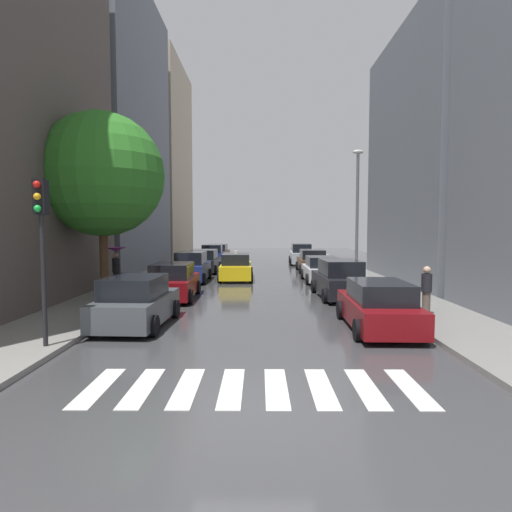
{
  "coord_description": "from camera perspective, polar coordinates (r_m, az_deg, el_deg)",
  "views": [
    {
      "loc": [
        0.1,
        -7.36,
        3.22
      ],
      "look_at": [
        -0.12,
        23.24,
        1.18
      ],
      "focal_mm": 30.02,
      "sensor_mm": 36.0,
      "label": 1
    }
  ],
  "objects": [
    {
      "name": "parked_car_left_third",
      "position": [
        25.76,
        -8.59,
        -1.56
      ],
      "size": [
        2.05,
        4.13,
        1.79
      ],
      "rotation": [
        0.0,
        0.0,
        1.56
      ],
      "color": "navy",
      "rests_on": "ground"
    },
    {
      "name": "pedestrian_foreground",
      "position": [
        16.21,
        21.77,
        -4.16
      ],
      "size": [
        0.36,
        0.36,
        1.72
      ],
      "rotation": [
        0.0,
        0.0,
        5.63
      ],
      "color": "brown",
      "rests_on": "sidewalk_right"
    },
    {
      "name": "lamp_post_right",
      "position": [
        24.52,
        13.34,
        6.37
      ],
      "size": [
        0.6,
        0.28,
        7.35
      ],
      "color": "#595B60",
      "rests_on": "sidewalk_right"
    },
    {
      "name": "ground_plane",
      "position": [
        31.52,
        0.23,
        -2.09
      ],
      "size": [
        28.0,
        72.0,
        0.04
      ],
      "primitive_type": "cube",
      "color": "#3B3B3E"
    },
    {
      "name": "parked_car_right_third",
      "position": [
        25.59,
        8.69,
        -1.84
      ],
      "size": [
        2.12,
        4.15,
        1.53
      ],
      "rotation": [
        0.0,
        0.0,
        1.58
      ],
      "color": "silver",
      "rests_on": "ground"
    },
    {
      "name": "pedestrian_near_tree",
      "position": [
        22.07,
        -18.17,
        -0.39
      ],
      "size": [
        1.02,
        1.02,
        2.11
      ],
      "rotation": [
        0.0,
        0.0,
        0.08
      ],
      "color": "black",
      "rests_on": "sidewalk_left"
    },
    {
      "name": "traffic_light_left_corner",
      "position": [
        12.21,
        -26.69,
        3.7
      ],
      "size": [
        0.3,
        0.42,
        4.3
      ],
      "color": "black",
      "rests_on": "sidewalk_left"
    },
    {
      "name": "crosswalk_stripes",
      "position": [
        9.01,
        -0.27,
        -17.12
      ],
      "size": [
        6.75,
        2.2,
        0.01
      ],
      "color": "silver",
      "rests_on": "ground"
    },
    {
      "name": "parked_car_left_nearest",
      "position": [
        14.53,
        -15.69,
        -6.03
      ],
      "size": [
        2.25,
        4.12,
        1.66
      ],
      "rotation": [
        0.0,
        0.0,
        1.53
      ],
      "color": "#474C51",
      "rests_on": "ground"
    },
    {
      "name": "sidewalk_right",
      "position": [
        32.16,
        11.9,
        -1.88
      ],
      "size": [
        3.0,
        72.0,
        0.15
      ],
      "primitive_type": "cube",
      "color": "gray",
      "rests_on": "ground"
    },
    {
      "name": "street_tree_left",
      "position": [
        19.76,
        -19.83,
        10.14
      ],
      "size": [
        5.29,
        5.29,
        7.99
      ],
      "color": "#513823",
      "rests_on": "sidewalk_left"
    },
    {
      "name": "parked_car_left_sixth",
      "position": [
        42.56,
        -5.03,
        0.47
      ],
      "size": [
        2.17,
        4.48,
        1.59
      ],
      "rotation": [
        0.0,
        0.0,
        1.54
      ],
      "color": "brown",
      "rests_on": "ground"
    },
    {
      "name": "parked_car_right_second",
      "position": [
        20.03,
        11.05,
        -3.16
      ],
      "size": [
        2.19,
        4.57,
        1.76
      ],
      "rotation": [
        0.0,
        0.0,
        1.61
      ],
      "color": "black",
      "rests_on": "ground"
    },
    {
      "name": "building_left_mid",
      "position": [
        34.51,
        -19.07,
        15.45
      ],
      "size": [
        6.0,
        14.15,
        20.6
      ],
      "primitive_type": "cube",
      "color": "slate",
      "rests_on": "ground"
    },
    {
      "name": "parked_car_left_second",
      "position": [
        19.69,
        -11.0,
        -3.43
      ],
      "size": [
        2.18,
        4.37,
        1.63
      ],
      "rotation": [
        0.0,
        0.0,
        1.59
      ],
      "color": "maroon",
      "rests_on": "ground"
    },
    {
      "name": "parked_car_left_fifth",
      "position": [
        37.24,
        -5.82,
        0.09
      ],
      "size": [
        2.17,
        4.5,
        1.76
      ],
      "rotation": [
        0.0,
        0.0,
        1.6
      ],
      "color": "navy",
      "rests_on": "ground"
    },
    {
      "name": "building_left_far",
      "position": [
        47.98,
        -13.26,
        12.03
      ],
      "size": [
        6.0,
        12.32,
        20.31
      ],
      "primitive_type": "cube",
      "color": "#B2A38C",
      "rests_on": "ground"
    },
    {
      "name": "parked_car_right_fourth",
      "position": [
        31.41,
        7.46,
        -0.71
      ],
      "size": [
        2.12,
        4.45,
        1.63
      ],
      "rotation": [
        0.0,
        0.0,
        1.56
      ],
      "color": "brown",
      "rests_on": "ground"
    },
    {
      "name": "building_right_mid",
      "position": [
        27.67,
        24.15,
        11.83
      ],
      "size": [
        6.0,
        12.39,
        14.48
      ],
      "primitive_type": "cube",
      "color": "slate",
      "rests_on": "ground"
    },
    {
      "name": "parked_car_right_nearest",
      "position": [
        14.14,
        15.99,
        -6.49
      ],
      "size": [
        2.15,
        4.57,
        1.55
      ],
      "rotation": [
        0.0,
        0.0,
        1.55
      ],
      "color": "maroon",
      "rests_on": "ground"
    },
    {
      "name": "parked_car_left_fourth",
      "position": [
        30.94,
        -6.85,
        -0.76
      ],
      "size": [
        2.17,
        4.29,
        1.65
      ],
      "rotation": [
        0.0,
        0.0,
        1.55
      ],
      "color": "black",
      "rests_on": "ground"
    },
    {
      "name": "taxi_midroad",
      "position": [
        26.44,
        -2.68,
        -1.52
      ],
      "size": [
        2.16,
        4.59,
        1.81
      ],
      "rotation": [
        0.0,
        0.0,
        1.6
      ],
      "color": "yellow",
      "rests_on": "ground"
    },
    {
      "name": "sidewalk_left",
      "position": [
        32.2,
        -11.42,
        -1.87
      ],
      "size": [
        3.0,
        72.0,
        0.15
      ],
      "primitive_type": "cube",
      "color": "gray",
      "rests_on": "ground"
    },
    {
      "name": "parked_car_right_fifth",
      "position": [
        37.73,
        6.02,
        0.17
      ],
      "size": [
        2.16,
        4.62,
        1.81
      ],
      "rotation": [
        0.0,
        0.0,
        1.54
      ],
      "color": "#B2B7BF",
      "rests_on": "ground"
    }
  ]
}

